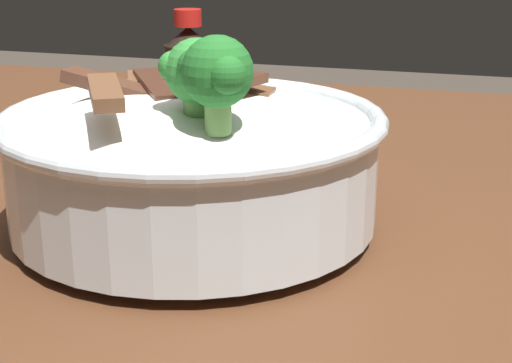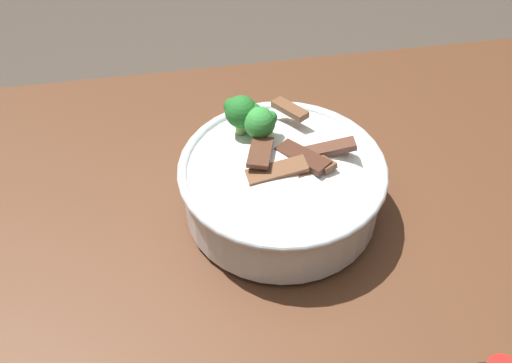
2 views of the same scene
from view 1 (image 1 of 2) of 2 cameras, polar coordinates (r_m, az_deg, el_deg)
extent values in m
cube|color=#56331E|center=(0.60, 11.30, -3.36)|extent=(1.34, 0.88, 0.04)
cube|color=#56331E|center=(1.28, -15.91, -11.02)|extent=(0.07, 0.07, 0.75)
cylinder|color=silver|center=(0.53, -4.57, -3.12)|extent=(0.12, 0.12, 0.01)
cylinder|color=silver|center=(0.52, -4.68, 0.91)|extent=(0.25, 0.25, 0.07)
torus|color=silver|center=(0.51, -4.78, 4.69)|extent=(0.26, 0.26, 0.01)
ellipsoid|color=white|center=(0.51, -4.74, 3.04)|extent=(0.22, 0.22, 0.07)
cube|color=brown|center=(0.52, -2.76, 6.82)|extent=(0.08, 0.03, 0.02)
cube|color=#563323|center=(0.52, -10.60, 7.01)|extent=(0.07, 0.02, 0.02)
cube|color=#563323|center=(0.54, -6.29, 6.93)|extent=(0.05, 0.03, 0.01)
cube|color=brown|center=(0.53, -8.51, 7.05)|extent=(0.04, 0.05, 0.02)
cube|color=#563323|center=(0.49, -2.04, 7.49)|extent=(0.04, 0.06, 0.01)
cube|color=brown|center=(0.45, -11.23, 6.57)|extent=(0.04, 0.05, 0.01)
cube|color=#4C2B1E|center=(0.52, -7.05, 7.06)|extent=(0.06, 0.07, 0.01)
cylinder|color=#7AB256|center=(0.43, -2.86, 5.03)|extent=(0.02, 0.02, 0.02)
sphere|color=#237028|center=(0.43, -2.91, 8.22)|extent=(0.04, 0.04, 0.04)
sphere|color=#237028|center=(0.44, -4.54, 8.55)|extent=(0.02, 0.02, 0.02)
sphere|color=#237028|center=(0.41, -2.17, 7.98)|extent=(0.02, 0.02, 0.02)
cylinder|color=#5B9947|center=(0.46, -4.33, 5.51)|extent=(0.02, 0.02, 0.02)
sphere|color=green|center=(0.45, -4.40, 8.24)|extent=(0.04, 0.04, 0.04)
sphere|color=green|center=(0.45, -6.19, 8.57)|extent=(0.02, 0.02, 0.02)
sphere|color=green|center=(0.44, -4.17, 8.48)|extent=(0.02, 0.02, 0.02)
cylinder|color=black|center=(0.85, -5.00, 7.52)|extent=(0.05, 0.05, 0.08)
cone|color=black|center=(0.84, -5.09, 10.83)|extent=(0.05, 0.05, 0.02)
cylinder|color=red|center=(0.84, -5.13, 12.12)|extent=(0.03, 0.03, 0.02)
camera|label=2|loc=(1.06, 16.33, 39.91)|focal=42.63mm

